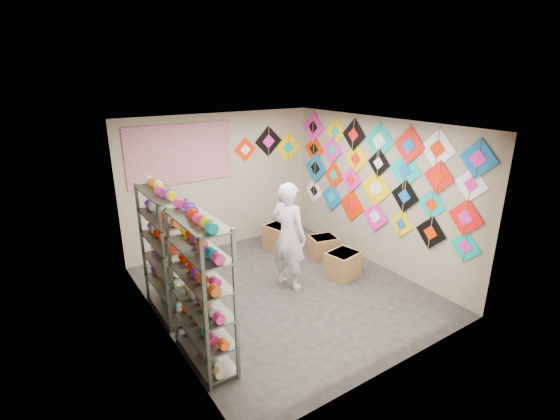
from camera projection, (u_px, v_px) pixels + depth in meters
ground at (285, 290)px, 6.71m from camera, size 4.50×4.50×0.00m
room_walls at (285, 195)px, 6.18m from camera, size 4.50×4.50×4.50m
shelf_rack_front at (202, 292)px, 4.80m from camera, size 0.40×1.10×1.90m
shelf_rack_back at (165, 254)px, 5.82m from camera, size 0.40×1.10×1.90m
string_spools at (181, 265)px, 5.28m from camera, size 0.12×2.36×0.12m
kite_wall_display at (374, 175)px, 7.27m from camera, size 0.06×4.29×2.05m
back_wall_kites at (271, 146)px, 8.45m from camera, size 1.63×0.02×0.83m
poster at (181, 154)px, 7.40m from camera, size 2.00×0.01×1.10m
shopkeeper at (288, 236)px, 6.57m from camera, size 0.92×0.83×1.80m
carton_a at (343, 264)px, 7.11m from camera, size 0.62×0.55×0.45m
carton_b at (323, 247)px, 7.85m from camera, size 0.59×0.52×0.42m
carton_c at (282, 237)px, 8.18m from camera, size 0.66×0.70×0.52m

